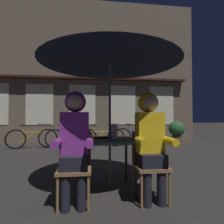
{
  "coord_description": "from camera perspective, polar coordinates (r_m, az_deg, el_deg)",
  "views": [
    {
      "loc": [
        -0.29,
        -2.69,
        1.07
      ],
      "look_at": [
        0.0,
        -0.28,
        1.14
      ],
      "focal_mm": 29.01,
      "sensor_mm": 36.0,
      "label": 1
    }
  ],
  "objects": [
    {
      "name": "bicycle_nearest",
      "position": [
        6.85,
        -23.9,
        -7.55
      ],
      "size": [
        1.65,
        0.4,
        0.84
      ],
      "color": "black",
      "rests_on": "ground_plane"
    },
    {
      "name": "bicycle_second",
      "position": [
        6.57,
        -13.3,
        -7.9
      ],
      "size": [
        1.68,
        0.1,
        0.84
      ],
      "color": "black",
      "rests_on": "ground_plane"
    },
    {
      "name": "person_left_hooded",
      "position": [
        2.29,
        -11.66,
        -7.16
      ],
      "size": [
        0.45,
        0.56,
        1.4
      ],
      "color": "black",
      "rests_on": "ground_plane"
    },
    {
      "name": "bicycle_fourth",
      "position": [
        6.94,
        7.61,
        -7.59
      ],
      "size": [
        1.66,
        0.34,
        0.84
      ],
      "color": "black",
      "rests_on": "ground_plane"
    },
    {
      "name": "potted_plant",
      "position": [
        7.5,
        19.66,
        -5.56
      ],
      "size": [
        0.6,
        0.6,
        0.92
      ],
      "color": "brown",
      "rests_on": "ground_plane"
    },
    {
      "name": "lantern",
      "position": [
        2.73,
        0.65,
        -5.98
      ],
      "size": [
        0.11,
        0.11,
        0.23
      ],
      "color": "white",
      "rests_on": "cafe_table"
    },
    {
      "name": "bicycle_third",
      "position": [
        6.58,
        -3.19,
        -7.93
      ],
      "size": [
        1.68,
        0.22,
        0.84
      ],
      "color": "black",
      "rests_on": "ground_plane"
    },
    {
      "name": "book",
      "position": [
        2.84,
        -3.27,
        -8.01
      ],
      "size": [
        0.23,
        0.18,
        0.02
      ],
      "primitive_type": "cube",
      "rotation": [
        0.0,
        0.0,
        0.24
      ],
      "color": "black",
      "rests_on": "cafe_table"
    },
    {
      "name": "person_right_hooded",
      "position": [
        2.41,
        11.95,
        -6.88
      ],
      "size": [
        0.45,
        0.56,
        1.4
      ],
      "color": "black",
      "rests_on": "ground_plane"
    },
    {
      "name": "ground_plane",
      "position": [
        2.91,
        -0.71,
        -23.15
      ],
      "size": [
        60.0,
        60.0,
        0.0
      ],
      "primitive_type": "plane",
      "color": "#2D2B28"
    },
    {
      "name": "cafe_table",
      "position": [
        2.74,
        -0.7,
        -10.65
      ],
      "size": [
        0.72,
        0.72,
        0.74
      ],
      "color": "#42664C",
      "rests_on": "ground_plane"
    },
    {
      "name": "chair_right",
      "position": [
        2.52,
        11.56,
        -14.89
      ],
      "size": [
        0.4,
        0.4,
        0.87
      ],
      "color": "olive",
      "rests_on": "ground_plane"
    },
    {
      "name": "patio_umbrella",
      "position": [
        2.89,
        -0.69,
        18.44
      ],
      "size": [
        2.1,
        2.1,
        2.31
      ],
      "color": "#4C4C51",
      "rests_on": "ground_plane"
    },
    {
      "name": "chair_left",
      "position": [
        2.4,
        -11.59,
        -15.53
      ],
      "size": [
        0.4,
        0.4,
        0.87
      ],
      "color": "olive",
      "rests_on": "ground_plane"
    },
    {
      "name": "shopfront_building",
      "position": [
        8.34,
        -9.16,
        12.4
      ],
      "size": [
        10.0,
        0.93,
        6.2
      ],
      "color": "#6B5B4C",
      "rests_on": "ground_plane"
    }
  ]
}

